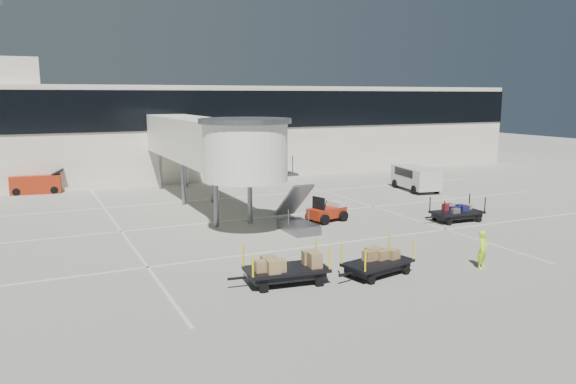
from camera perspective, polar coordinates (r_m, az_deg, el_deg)
name	(u,v)px	position (r m, az deg, el deg)	size (l,w,h in m)	color
ground	(373,252)	(26.57, 8.60, -6.02)	(140.00, 140.00, 0.00)	#B3AFA0
lane_markings	(278,215)	(34.21, -1.02, -2.32)	(40.00, 30.00, 0.02)	silver
terminal	(190,129)	(53.11, -9.88, 6.31)	(64.00, 12.11, 15.20)	#EEE4CC
jet_bridge	(210,143)	(35.15, -7.95, 4.96)	(5.70, 20.40, 6.03)	white
baggage_tug	(328,212)	(32.50, 4.04, -2.03)	(2.49, 1.95, 1.50)	maroon
suitcase_cart	(457,213)	(33.81, 16.80, -2.06)	(3.66, 1.63, 1.42)	black
box_cart_near	(379,263)	(23.08, 9.22, -7.13)	(3.63, 2.03, 1.39)	black
box_cart_far	(288,269)	(21.84, -0.01, -7.82)	(3.96, 1.93, 1.52)	black
ground_worker	(483,249)	(25.02, 19.17, -5.53)	(0.59, 0.39, 1.62)	#C3F619
minivan	(415,176)	(44.07, 12.75, 1.55)	(2.65, 4.91, 1.77)	silver
belt_loader	(36,184)	(45.68, -24.20, 0.74)	(3.85, 1.83, 1.80)	maroon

